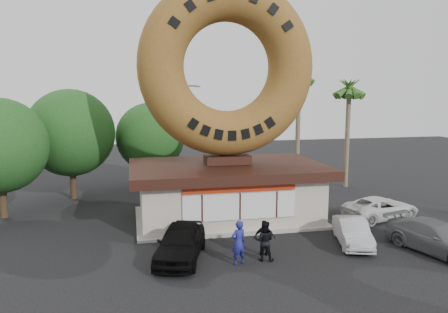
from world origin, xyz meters
TOP-DOWN VIEW (x-y plane):
  - ground at (0.00, 0.00)m, footprint 90.00×90.00m
  - donut_shop at (0.00, 5.98)m, footprint 11.20×7.20m
  - giant_donut at (0.00, 6.00)m, footprint 10.07×2.57m
  - tree_west at (-9.50, 13.00)m, footprint 6.00×6.00m
  - tree_mid at (-4.00, 15.00)m, footprint 5.20×5.20m
  - palm_near at (7.50, 14.00)m, footprint 2.60×2.60m
  - palm_far at (11.00, 12.50)m, footprint 2.60×2.60m
  - street_lamp at (-1.86, 16.00)m, footprint 2.11×0.20m
  - person_left at (-1.01, -0.83)m, footprint 0.83×0.67m
  - person_center at (0.23, -0.64)m, footprint 1.08×0.97m
  - person_right at (0.41, -0.05)m, footprint 1.04×0.62m
  - car_black at (-3.41, 0.30)m, footprint 3.14×4.96m
  - car_silver at (5.09, 0.42)m, footprint 2.36×4.08m
  - car_grey at (8.40, -1.42)m, footprint 3.39×5.34m
  - car_white at (8.90, 4.11)m, footprint 5.03×3.13m

SIDE VIEW (x-z plane):
  - ground at x=0.00m, z-range 0.00..0.00m
  - car_silver at x=5.09m, z-range 0.00..1.27m
  - car_white at x=8.90m, z-range 0.00..1.30m
  - car_grey at x=8.40m, z-range 0.00..1.44m
  - car_black at x=-3.41m, z-range 0.00..1.57m
  - person_right at x=0.41m, z-range 0.00..1.66m
  - person_center at x=0.23m, z-range 0.00..1.82m
  - person_left at x=-1.01m, z-range 0.00..1.97m
  - donut_shop at x=0.00m, z-range -0.13..3.67m
  - tree_mid at x=-4.00m, z-range 0.70..7.33m
  - street_lamp at x=-1.86m, z-range 0.48..8.48m
  - tree_west at x=-9.50m, z-range 0.82..8.47m
  - palm_far at x=11.00m, z-range 3.11..11.86m
  - palm_near at x=7.50m, z-range 3.54..13.29m
  - giant_donut at x=0.00m, z-range 3.80..13.87m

